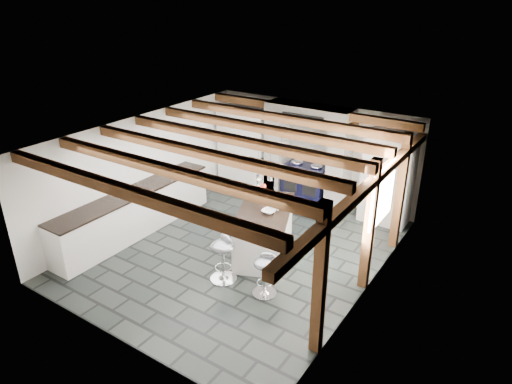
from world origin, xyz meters
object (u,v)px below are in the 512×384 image
Objects in this scene: range_cooker at (306,183)px; kitchen_island at (264,231)px; bar_stool_near at (265,270)px; bar_stool_far at (223,253)px.

range_cooker is 2.52m from kitchen_island.
kitchen_island is at bearing 100.76° from bar_stool_near.
range_cooker is at bearing 85.64° from bar_stool_near.
bar_stool_far is (-0.09, -1.16, 0.07)m from kitchen_island.
range_cooker reaches higher than bar_stool_far.
bar_stool_near is (0.72, -1.12, 0.01)m from kitchen_island.
bar_stool_near is at bearing -79.97° from kitchen_island.
kitchen_island is 1.17m from bar_stool_far.
kitchen_island reaches higher than range_cooker.
kitchen_island is 2.67× the size of bar_stool_near.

